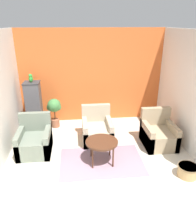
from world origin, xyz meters
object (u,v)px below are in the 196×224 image
(armchair_middle, at_px, (97,130))
(potted_plant, at_px, (54,108))
(coffee_table, at_px, (102,143))
(parrot, at_px, (31,78))
(armchair_right, at_px, (158,134))
(wicker_basket, at_px, (188,171))
(birdcage, at_px, (34,108))
(armchair_left, at_px, (35,141))

(armchair_middle, bearing_deg, potted_plant, 141.24)
(coffee_table, xyz_separation_m, parrot, (-1.71, 1.85, 1.03))
(armchair_right, distance_m, potted_plant, 3.01)
(armchair_middle, xyz_separation_m, wicker_basket, (1.68, -1.67, -0.15))
(coffee_table, height_order, potted_plant, potted_plant)
(potted_plant, bearing_deg, armchair_middle, -38.76)
(coffee_table, xyz_separation_m, armchair_middle, (-0.00, 0.99, -0.20))
(armchair_middle, xyz_separation_m, birdcage, (-1.71, 0.86, 0.38))
(armchair_right, bearing_deg, armchair_middle, 165.73)
(coffee_table, height_order, birdcage, birdcage)
(armchair_middle, height_order, wicker_basket, armchair_middle)
(coffee_table, bearing_deg, birdcage, 132.75)
(armchair_right, distance_m, armchair_middle, 1.57)
(coffee_table, relative_size, armchair_left, 0.80)
(coffee_table, xyz_separation_m, armchair_left, (-1.54, 0.60, -0.20))
(armchair_left, relative_size, parrot, 3.80)
(armchair_left, height_order, armchair_middle, same)
(armchair_left, xyz_separation_m, parrot, (-0.17, 1.25, 1.23))
(birdcage, xyz_separation_m, wicker_basket, (3.38, -2.52, -0.53))
(armchair_left, height_order, parrot, parrot)
(armchair_right, height_order, potted_plant, armchair_right)
(armchair_left, xyz_separation_m, wicker_basket, (3.22, -1.27, -0.15))
(coffee_table, bearing_deg, parrot, 132.72)
(coffee_table, bearing_deg, armchair_left, 158.82)
(armchair_middle, bearing_deg, birdcage, 153.30)
(coffee_table, height_order, wicker_basket, coffee_table)
(birdcage, distance_m, parrot, 0.85)
(birdcage, bearing_deg, coffee_table, -47.25)
(parrot, bearing_deg, wicker_basket, -36.74)
(armchair_left, height_order, armchair_right, same)
(armchair_left, xyz_separation_m, potted_plant, (0.38, 1.32, 0.30))
(armchair_left, xyz_separation_m, birdcage, (-0.17, 1.25, 0.38))
(coffee_table, relative_size, armchair_middle, 0.80)
(coffee_table, xyz_separation_m, birdcage, (-1.71, 1.85, 0.18))
(coffee_table, height_order, armchair_left, armchair_left)
(armchair_middle, height_order, parrot, parrot)
(coffee_table, distance_m, wicker_basket, 1.84)
(coffee_table, distance_m, armchair_left, 1.66)
(armchair_right, height_order, wicker_basket, armchair_right)
(armchair_right, distance_m, birdcage, 3.48)
(birdcage, xyz_separation_m, parrot, (-0.00, 0.00, 0.85))
(wicker_basket, bearing_deg, birdcage, 143.28)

